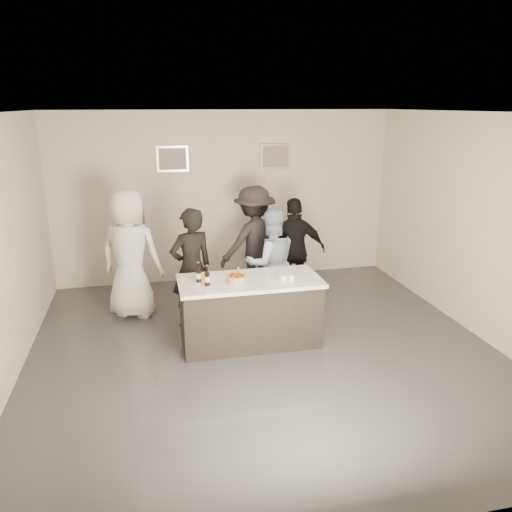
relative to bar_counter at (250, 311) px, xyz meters
name	(u,v)px	position (x,y,z in m)	size (l,w,h in m)	color
floor	(264,351)	(0.13, -0.30, -0.45)	(6.00, 6.00, 0.00)	#3D3D42
ceiling	(266,112)	(0.13, -0.30, 2.55)	(6.00, 6.00, 0.00)	white
wall_back	(225,197)	(0.13, 2.70, 1.05)	(6.00, 0.04, 3.00)	beige
wall_front	(372,357)	(0.13, -3.30, 1.05)	(6.00, 0.04, 3.00)	beige
wall_right	(481,228)	(3.13, -0.30, 1.05)	(0.04, 6.00, 3.00)	beige
picture_left	(173,159)	(-0.77, 2.67, 1.75)	(0.54, 0.04, 0.44)	#B2B2B7
picture_right	(275,156)	(1.03, 2.67, 1.75)	(0.54, 0.04, 0.44)	#B2B2B7
bar_counter	(250,311)	(0.00, 0.00, 0.00)	(1.86, 0.86, 0.90)	white
cake	(236,279)	(-0.19, -0.07, 0.49)	(0.23, 0.23, 0.08)	orange
beer_bottle_a	(198,272)	(-0.66, 0.04, 0.58)	(0.07, 0.07, 0.26)	black
beer_bottle_b	(207,276)	(-0.57, -0.11, 0.58)	(0.07, 0.07, 0.26)	black
tumbler_cluster	(287,276)	(0.47, -0.11, 0.49)	(0.19, 0.19, 0.08)	gold
candles	(225,288)	(-0.37, -0.26, 0.45)	(0.24, 0.08, 0.01)	pink
person_main_black	(192,268)	(-0.69, 0.72, 0.42)	(0.63, 0.42, 1.74)	black
person_main_blue	(271,263)	(0.50, 0.85, 0.37)	(0.80, 0.62, 1.64)	#97A9C6
person_guest_left	(130,254)	(-1.53, 1.28, 0.52)	(0.94, 0.61, 1.93)	silver
person_guest_right	(294,251)	(1.00, 1.29, 0.40)	(1.00, 0.42, 1.70)	black
person_guest_back	(254,242)	(0.43, 1.66, 0.48)	(1.20, 0.69, 1.85)	black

